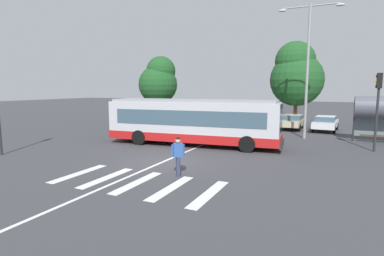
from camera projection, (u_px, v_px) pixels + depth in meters
name	position (u px, v px, depth m)	size (l,w,h in m)	color
ground_plane	(164.00, 163.00, 15.73)	(160.00, 160.00, 0.00)	#3D3D42
city_transit_bus	(193.00, 122.00, 20.43)	(11.81, 3.61, 3.06)	black
pedestrian_crossing_street	(178.00, 154.00, 13.27)	(0.49, 0.45, 1.72)	#333856
parked_car_charcoal	(211.00, 118.00, 31.36)	(2.06, 4.59, 1.35)	black
parked_car_red	(238.00, 118.00, 30.81)	(2.06, 4.59, 1.35)	black
parked_car_teal	(264.00, 120.00, 29.50)	(1.96, 4.55, 1.35)	black
parked_car_champagne	(293.00, 121.00, 28.47)	(2.11, 4.61, 1.35)	black
parked_car_white	(326.00, 123.00, 27.15)	(2.15, 4.62, 1.35)	black
traffic_light_far_corner	(378.00, 99.00, 18.06)	(0.33, 0.32, 4.70)	#28282B
twin_arm_street_lamp	(308.00, 58.00, 22.52)	(4.51, 0.32, 9.85)	#939399
background_tree_left	(159.00, 81.00, 33.07)	(4.19, 4.19, 7.22)	brown
background_tree_right	(296.00, 74.00, 30.22)	(5.20, 5.20, 8.38)	brown
crosswalk_painted_stripes	(137.00, 182.00, 12.41)	(6.75, 3.19, 0.01)	silver
lane_center_line	(180.00, 155.00, 17.58)	(0.16, 24.00, 0.01)	silver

